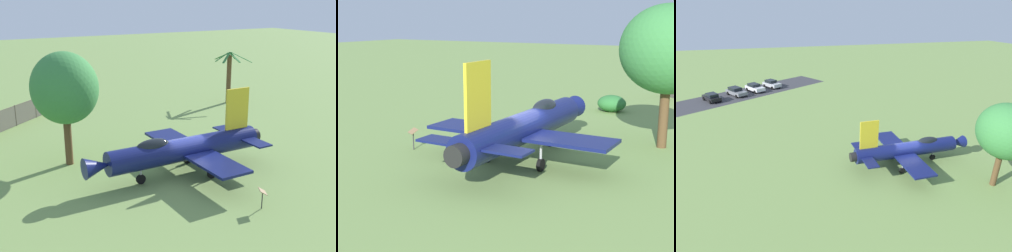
# 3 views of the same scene
# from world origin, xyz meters

# --- Properties ---
(ground_plane) EXTENTS (200.00, 200.00, 0.00)m
(ground_plane) POSITION_xyz_m (0.00, 0.00, 0.00)
(ground_plane) COLOR #75934C
(parking_strip) EXTENTS (24.28, 32.56, 0.00)m
(parking_strip) POSITION_xyz_m (31.06, 17.32, 0.00)
(parking_strip) COLOR #38383D
(parking_strip) RESTS_ON ground_plane
(display_jet) EXTENTS (9.36, 12.56, 5.20)m
(display_jet) POSITION_xyz_m (0.00, -0.32, 1.74)
(display_jet) COLOR #111951
(display_jet) RESTS_ON ground_plane
(shade_tree) EXTENTS (5.11, 4.36, 7.65)m
(shade_tree) POSITION_xyz_m (-5.30, -6.01, 5.26)
(shade_tree) COLOR brown
(shade_tree) RESTS_ON ground_plane
(info_plaque) EXTENTS (0.71, 0.63, 1.14)m
(info_plaque) POSITION_xyz_m (6.07, 1.11, 0.85)
(info_plaque) COLOR #333333
(info_plaque) RESTS_ON ground_plane
(parked_car_silver) EXTENTS (4.35, 3.75, 1.52)m
(parked_car_silver) POSITION_xyz_m (34.21, 12.35, 0.78)
(parked_car_silver) COLOR #B2B5BA
(parked_car_silver) RESTS_ON ground_plane
(parked_car_white) EXTENTS (4.72, 3.90, 1.46)m
(parked_car_white) POSITION_xyz_m (32.22, 15.59, 0.76)
(parked_car_white) COLOR silver
(parked_car_white) RESTS_ON ground_plane
(parked_car_gray) EXTENTS (4.86, 4.13, 1.49)m
(parked_car_gray) POSITION_xyz_m (30.25, 18.83, 0.77)
(parked_car_gray) COLOR slate
(parked_car_gray) RESTS_ON ground_plane
(parked_car_black) EXTENTS (4.49, 3.64, 1.42)m
(parked_car_black) POSITION_xyz_m (27.70, 22.58, 0.74)
(parked_car_black) COLOR black
(parked_car_black) RESTS_ON ground_plane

